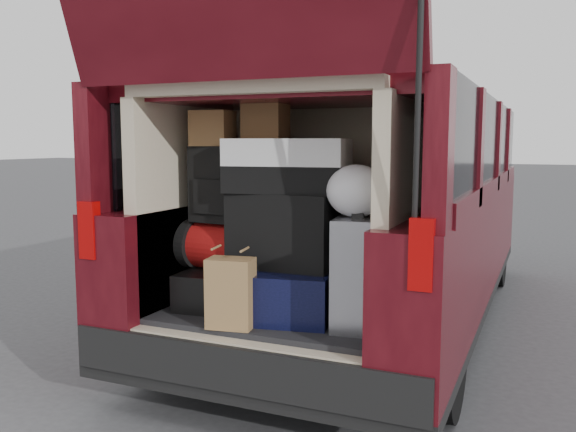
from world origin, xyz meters
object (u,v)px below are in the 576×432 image
Objects in this scene: red_duffel at (221,245)px; twotone_duffel at (288,166)px; silver_roller at (359,272)px; kraft_bag at (231,293)px; black_hardshell at (221,287)px; navy_hardshell at (290,291)px; black_soft_case at (285,230)px; backpack at (218,184)px.

red_duffel is 0.62m from twotone_duffel.
silver_roller is at bearing -17.91° from twotone_duffel.
twotone_duffel is (0.16, 0.35, 0.62)m from kraft_bag.
red_duffel is (-0.84, 0.09, 0.06)m from silver_roller.
black_hardshell is 0.24m from red_duffel.
twotone_duffel is (-0.42, 0.08, 0.52)m from silver_roller.
navy_hardshell is 0.33m from black_soft_case.
silver_roller is 1.31× the size of backpack.
black_hardshell is 0.87× the size of navy_hardshell.
red_duffel is at bearing 82.39° from backpack.
black_hardshell is 0.81× the size of twotone_duffel.
black_soft_case reaches higher than kraft_bag.
black_soft_case is (0.14, 0.35, 0.28)m from kraft_bag.
backpack reaches higher than kraft_bag.
backpack is at bearing 166.53° from silver_roller.
kraft_bag is 0.73m from twotone_duffel.
red_duffel is 0.42m from black_soft_case.
backpack reaches higher than black_hardshell.
navy_hardshell is 1.39× the size of backpack.
backpack is at bearing -97.23° from red_duffel.
red_duffel is at bearing 165.82° from silver_roller.
navy_hardshell is 1.40× the size of red_duffel.
red_duffel reaches higher than kraft_bag.
kraft_bag is 0.83× the size of backpack.
backpack is at bearing 173.28° from twotone_duffel.
backpack reaches higher than silver_roller.
black_hardshell is 0.44m from navy_hardshell.
black_soft_case reaches higher than red_duffel.
kraft_bag reaches higher than black_hardshell.
red_duffel is at bearing 171.86° from twotone_duffel.
navy_hardshell is 0.67m from twotone_duffel.
navy_hardshell is at bearing 5.85° from backpack.
red_duffel is at bearing 177.49° from black_soft_case.
backpack is (-0.00, -0.01, 0.35)m from red_duffel.
kraft_bag is 0.63× the size of black_soft_case.
twotone_duffel is (0.42, -0.01, 0.70)m from black_hardshell.
silver_roller is 0.88× the size of twotone_duffel.
black_soft_case is 0.47m from backpack.
red_duffel is at bearing -131.10° from black_hardshell.
silver_roller is at bearing 2.31° from backpack.
silver_roller is at bearing 1.97° from red_duffel.
red_duffel is 0.35m from backpack.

